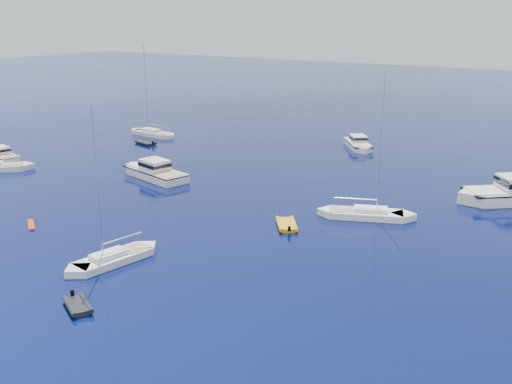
% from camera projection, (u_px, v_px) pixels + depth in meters
% --- Properties ---
extents(ground, '(400.00, 400.00, 0.00)m').
position_uv_depth(ground, '(34.00, 300.00, 42.46)').
color(ground, '#09165B').
rests_on(ground, ground).
extents(motor_cruiser_centre, '(11.55, 5.94, 2.90)m').
position_uv_depth(motor_cruiser_centre, '(154.00, 177.00, 73.81)').
color(motor_cruiser_centre, silver).
rests_on(motor_cruiser_centre, ground).
extents(motor_cruiser_far_l, '(8.88, 4.35, 2.24)m').
position_uv_depth(motor_cruiser_far_l, '(0.00, 159.00, 83.14)').
color(motor_cruiser_far_l, silver).
rests_on(motor_cruiser_far_l, ground).
extents(motor_cruiser_horizon, '(7.70, 8.91, 2.38)m').
position_uv_depth(motor_cruiser_horizon, '(358.00, 148.00, 89.69)').
color(motor_cruiser_horizon, white).
rests_on(motor_cruiser_horizon, ground).
extents(sailboat_fore, '(3.89, 9.37, 13.37)m').
position_uv_depth(sailboat_fore, '(113.00, 262.00, 48.89)').
color(sailboat_fore, white).
rests_on(sailboat_fore, ground).
extents(sailboat_centre, '(10.32, 6.20, 14.80)m').
position_uv_depth(sailboat_centre, '(366.00, 217.00, 59.50)').
color(sailboat_centre, white).
rests_on(sailboat_centre, ground).
extents(sailboat_far_l, '(10.41, 3.61, 14.99)m').
position_uv_depth(sailboat_far_l, '(153.00, 136.00, 98.60)').
color(sailboat_far_l, silver).
rests_on(sailboat_far_l, ground).
extents(tender_yellow, '(4.03, 4.39, 0.95)m').
position_uv_depth(tender_yellow, '(287.00, 227.00, 56.96)').
color(tender_yellow, '#E6A80D').
rests_on(tender_yellow, ground).
extents(tender_grey_near, '(3.51, 2.97, 0.95)m').
position_uv_depth(tender_grey_near, '(78.00, 309.00, 41.30)').
color(tender_grey_near, black).
rests_on(tender_grey_near, ground).
extents(tender_grey_far, '(4.09, 2.77, 0.95)m').
position_uv_depth(tender_grey_far, '(146.00, 144.00, 92.23)').
color(tender_grey_far, black).
rests_on(tender_grey_far, ground).
extents(kayak_orange, '(2.76, 2.15, 0.30)m').
position_uv_depth(kayak_orange, '(31.00, 225.00, 57.33)').
color(kayak_orange, '#E93C0B').
rests_on(kayak_orange, ground).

